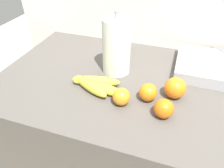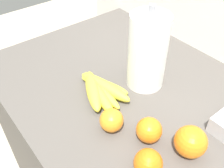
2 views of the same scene
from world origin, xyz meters
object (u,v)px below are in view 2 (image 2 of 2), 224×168
(paper_towel_roll, at_px, (147,52))
(banana_bunch, at_px, (100,89))
(orange_center, at_px, (149,130))
(orange_back_left, at_px, (112,120))
(orange_far_right, at_px, (148,163))
(orange_back_right, at_px, (191,142))

(paper_towel_roll, bearing_deg, banana_bunch, -107.65)
(banana_bunch, height_order, orange_center, orange_center)
(banana_bunch, xyz_separation_m, orange_back_left, (0.13, -0.06, 0.01))
(orange_far_right, bearing_deg, orange_center, 134.06)
(orange_back_left, relative_size, paper_towel_roll, 0.24)
(orange_back_left, xyz_separation_m, orange_back_right, (0.18, 0.10, 0.01))
(orange_back_left, distance_m, orange_far_right, 0.15)
(orange_far_right, distance_m, orange_back_right, 0.12)
(orange_back_right, bearing_deg, orange_back_left, -149.77)
(orange_far_right, xyz_separation_m, paper_towel_roll, (-0.24, 0.22, 0.09))
(paper_towel_roll, bearing_deg, orange_back_left, -67.52)
(orange_far_right, height_order, orange_back_right, orange_back_right)
(banana_bunch, relative_size, orange_far_right, 3.21)
(banana_bunch, bearing_deg, orange_far_right, -14.30)
(banana_bunch, distance_m, paper_towel_roll, 0.19)
(orange_far_right, xyz_separation_m, orange_back_right, (0.02, 0.12, 0.01))
(banana_bunch, xyz_separation_m, orange_back_right, (0.31, 0.05, 0.02))
(orange_far_right, relative_size, paper_towel_roll, 0.25)
(orange_far_right, xyz_separation_m, orange_center, (-0.07, 0.07, -0.00))
(orange_back_left, distance_m, paper_towel_roll, 0.24)
(orange_center, relative_size, orange_back_right, 0.84)
(orange_back_left, bearing_deg, orange_far_right, -5.57)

